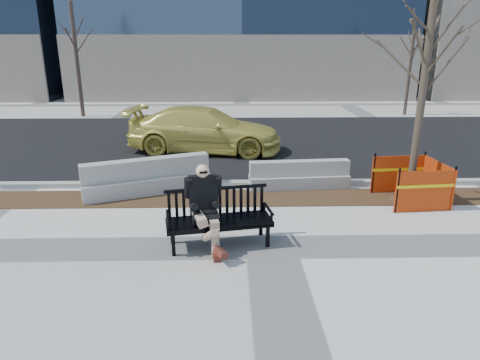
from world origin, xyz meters
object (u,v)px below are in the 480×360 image
(seated_man, at_px, (205,245))
(tree_fence, at_px, (408,201))
(jersey_barrier_left, at_px, (148,193))
(jersey_barrier_right, at_px, (299,188))
(sedan, at_px, (206,151))
(bench, at_px, (219,245))

(seated_man, xyz_separation_m, tree_fence, (4.72, 2.17, 0.00))
(jersey_barrier_left, bearing_deg, jersey_barrier_right, -17.28)
(tree_fence, bearing_deg, jersey_barrier_right, 157.35)
(tree_fence, distance_m, sedan, 7.13)
(jersey_barrier_right, bearing_deg, tree_fence, -27.34)
(seated_man, distance_m, jersey_barrier_right, 3.92)
(seated_man, bearing_deg, jersey_barrier_left, 108.43)
(jersey_barrier_left, bearing_deg, tree_fence, -28.34)
(seated_man, height_order, sedan, seated_man)
(bench, relative_size, sedan, 0.38)
(bench, height_order, tree_fence, tree_fence)
(seated_man, relative_size, jersey_barrier_right, 0.60)
(tree_fence, bearing_deg, bench, -153.93)
(jersey_barrier_left, xyz_separation_m, jersey_barrier_right, (3.84, 0.30, 0.00))
(bench, relative_size, jersey_barrier_right, 0.77)
(tree_fence, distance_m, jersey_barrier_right, 2.67)
(sedan, bearing_deg, jersey_barrier_left, 172.45)
(bench, height_order, jersey_barrier_left, bench)
(bench, relative_size, tree_fence, 0.38)
(seated_man, bearing_deg, bench, -11.53)
(tree_fence, relative_size, sedan, 1.00)
(bench, bearing_deg, seated_man, 168.47)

